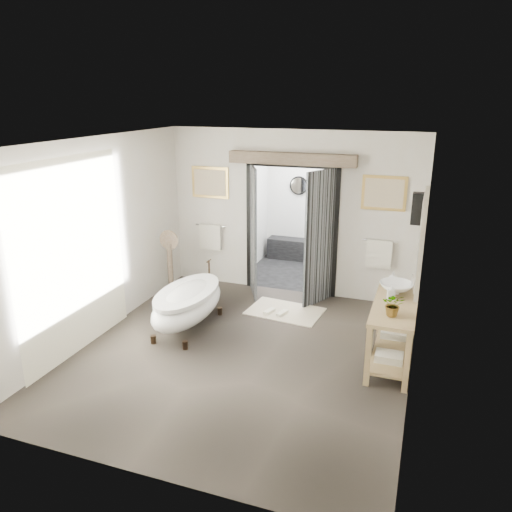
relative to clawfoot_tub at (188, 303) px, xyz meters
name	(u,v)px	position (x,y,z in m)	size (l,w,h in m)	color
ground_plane	(242,353)	(1.06, -0.47, -0.42)	(5.00, 5.00, 0.00)	#4E453C
room_shell	(235,226)	(1.03, -0.58, 1.44)	(4.52, 5.02, 2.91)	silver
shower_room	(311,224)	(1.06, 3.52, 0.49)	(2.22, 2.01, 2.51)	black
back_wall_dressing	(289,210)	(1.06, 1.84, 1.14)	(3.82, 0.77, 2.52)	black
clawfoot_tub	(188,303)	(0.00, 0.00, 0.00)	(0.78, 1.75, 0.86)	#2E2115
vanity	(391,326)	(3.01, 0.04, 0.09)	(0.57, 1.60, 0.85)	#A48759
pedestal_mirror	(170,268)	(-0.90, 1.11, 0.10)	(0.36, 0.23, 1.21)	#756353
rug	(285,311)	(1.24, 1.09, -0.41)	(1.20, 0.80, 0.01)	beige
slippers	(276,312)	(1.12, 0.94, -0.38)	(0.38, 0.25, 0.05)	silver
basin	(396,288)	(3.01, 0.36, 0.51)	(0.46, 0.46, 0.16)	white
plant	(394,304)	(3.04, -0.40, 0.58)	(0.27, 0.23, 0.30)	gray
soap_bottle_a	(391,292)	(2.97, 0.13, 0.54)	(0.10, 0.10, 0.21)	gray
soap_bottle_b	(393,278)	(2.94, 0.73, 0.52)	(0.14, 0.14, 0.18)	gray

